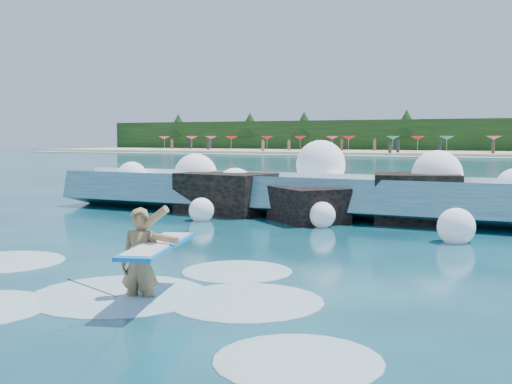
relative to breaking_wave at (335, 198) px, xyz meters
The scene contains 7 objects.
ground 8.04m from the breaking_wave, 97.97° to the right, with size 200.00×200.00×0.00m, color #072A3D.
wet_band 59.07m from the breaking_wave, 91.08° to the left, with size 140.00×5.00×0.08m, color silver.
breaking_wave is the anchor object (origin of this frame).
rock_cluster 0.91m from the breaking_wave, 137.29° to the right, with size 8.49×3.63×1.58m.
surfer_with_board 10.47m from the breaking_wave, 85.25° to the right, with size 1.19×2.83×1.61m.
wave_spray 0.61m from the breaking_wave, 25.59° to the right, with size 15.26×5.03×2.32m.
surf_foam 10.14m from the breaking_wave, 88.72° to the right, with size 9.10×5.76×0.13m.
Camera 1 is at (7.45, -9.81, 2.33)m, focal length 45.00 mm.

